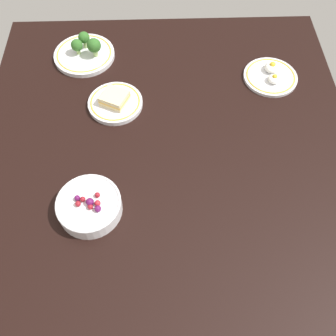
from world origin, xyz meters
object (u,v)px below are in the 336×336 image
plate_sandwich (115,102)px  plate_eggs (271,76)px  bowl_berries (89,206)px  plate_broccoli (85,52)px

plate_sandwich → plate_eggs: bearing=101.4°
bowl_berries → plate_sandwich: bearing=172.3°
plate_eggs → plate_broccoli: bearing=-101.1°
plate_eggs → bowl_berries: bearing=-50.0°
plate_eggs → plate_sandwich: bearing=-78.6°
bowl_berries → plate_eggs: 73.74cm
plate_sandwich → plate_broccoli: bearing=-153.3°
plate_sandwich → plate_broccoli: (-22.75, -11.43, 0.51)cm
bowl_berries → plate_eggs: (-47.37, 56.50, -1.58)cm
plate_broccoli → plate_eggs: bearing=78.9°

